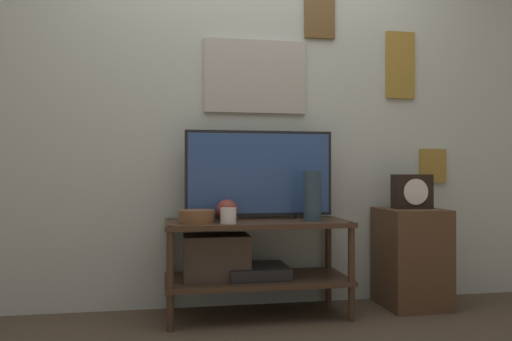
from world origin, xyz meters
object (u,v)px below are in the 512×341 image
at_px(television, 259,173).
at_px(candle_jar, 228,216).
at_px(vase_wide_bowl, 197,216).
at_px(mantel_clock, 412,191).
at_px(vase_round_glass, 227,210).
at_px(vase_tall_ceramic, 312,196).

xyz_separation_m(television, candle_jar, (-0.23, -0.24, -0.24)).
relative_size(vase_wide_bowl, mantel_clock, 0.83).
distance_m(television, vase_wide_bowl, 0.50).
xyz_separation_m(television, vase_round_glass, (-0.22, -0.11, -0.22)).
bearing_deg(mantel_clock, vase_wide_bowl, -175.48).
bearing_deg(vase_wide_bowl, vase_tall_ceramic, -0.83).
distance_m(candle_jar, mantel_clock, 1.25).
height_order(vase_round_glass, candle_jar, vase_round_glass).
distance_m(vase_round_glass, mantel_clock, 1.22).
relative_size(television, vase_wide_bowl, 4.43).
distance_m(television, vase_round_glass, 0.33).
relative_size(vase_round_glass, vase_wide_bowl, 0.62).
height_order(vase_round_glass, vase_tall_ceramic, vase_tall_ceramic).
bearing_deg(mantel_clock, television, 176.55).
bearing_deg(vase_round_glass, vase_wide_bowl, -160.35).
relative_size(television, vase_tall_ceramic, 3.09).
relative_size(vase_round_glass, candle_jar, 1.41).
relative_size(candle_jar, mantel_clock, 0.37).
relative_size(television, vase_round_glass, 7.14).
distance_m(vase_wide_bowl, mantel_clock, 1.41).
xyz_separation_m(vase_tall_ceramic, vase_wide_bowl, (-0.69, 0.01, -0.11)).
relative_size(vase_tall_ceramic, vase_wide_bowl, 1.43).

